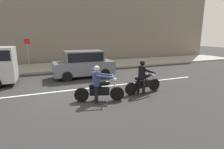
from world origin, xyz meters
TOP-DOWN VIEW (x-y plane):
  - ground_plane at (0.00, 0.00)m, footprint 80.00×80.00m
  - sidewalk_slab at (0.00, 8.00)m, footprint 40.00×4.40m
  - building_facade at (0.00, 11.40)m, footprint 40.00×1.40m
  - lane_marking_stripe at (-0.90, 0.90)m, footprint 18.00×0.14m
  - motorcycle_with_rider_denim_blue at (1.01, -1.12)m, footprint 2.10×0.88m
  - motorcycle_with_rider_black_leather at (3.36, -0.86)m, footprint 2.09×0.72m
  - parked_hatchback_slate_gray at (1.43, 3.56)m, footprint 4.00×1.76m
  - street_sign_post at (-2.22, 8.51)m, footprint 0.44×0.08m

SIDE VIEW (x-z plane):
  - ground_plane at x=0.00m, z-range 0.00..0.00m
  - lane_marking_stripe at x=-0.90m, z-range 0.00..0.01m
  - sidewalk_slab at x=0.00m, z-range 0.00..0.14m
  - motorcycle_with_rider_denim_blue at x=1.01m, z-range -0.14..1.42m
  - motorcycle_with_rider_black_leather at x=3.36m, z-range -0.15..1.47m
  - parked_hatchback_slate_gray at x=1.43m, z-range 0.04..1.84m
  - street_sign_post at x=-2.22m, z-range 0.40..2.83m
  - building_facade at x=0.00m, z-range 0.00..11.30m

